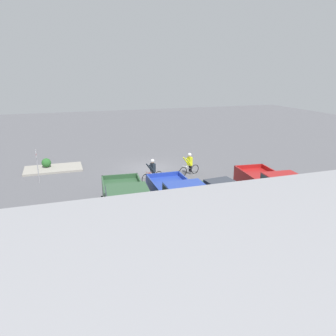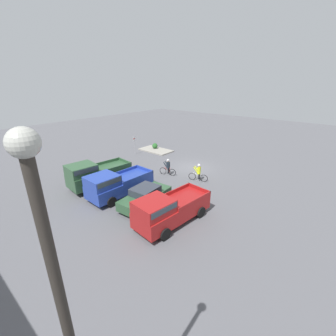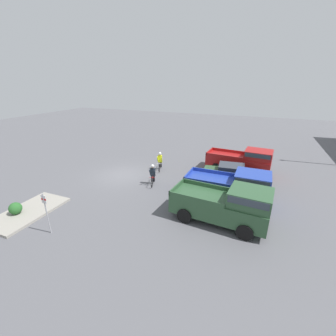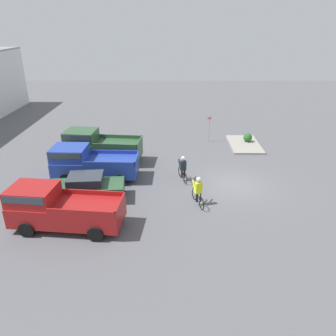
# 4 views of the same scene
# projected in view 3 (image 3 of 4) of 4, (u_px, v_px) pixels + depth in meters

# --- Properties ---
(ground_plane) EXTENTS (80.00, 80.00, 0.00)m
(ground_plane) POSITION_uv_depth(u_px,v_px,m) (123.00, 175.00, 19.35)
(ground_plane) COLOR #56565B
(pickup_truck_0) EXTENTS (2.58, 5.55, 2.14)m
(pickup_truck_0) POSITION_uv_depth(u_px,v_px,m) (243.00, 160.00, 19.65)
(pickup_truck_0) COLOR maroon
(pickup_truck_0) RESTS_ON ground_plane
(sedan_0) EXTENTS (2.22, 4.39, 1.50)m
(sedan_0) POSITION_uv_depth(u_px,v_px,m) (231.00, 174.00, 17.64)
(sedan_0) COLOR #2D5133
(sedan_0) RESTS_ON ground_plane
(pickup_truck_1) EXTENTS (2.39, 5.42, 2.14)m
(pickup_truck_1) POSITION_uv_depth(u_px,v_px,m) (233.00, 185.00, 14.91)
(pickup_truck_1) COLOR #233D9E
(pickup_truck_1) RESTS_ON ground_plane
(pickup_truck_2) EXTENTS (2.65, 5.50, 2.31)m
(pickup_truck_2) POSITION_uv_depth(u_px,v_px,m) (226.00, 204.00, 12.45)
(pickup_truck_2) COLOR #2D5133
(pickup_truck_2) RESTS_ON ground_plane
(cyclist_0) EXTENTS (1.67, 0.61, 1.67)m
(cyclist_0) POSITION_uv_depth(u_px,v_px,m) (153.00, 174.00, 17.34)
(cyclist_0) COLOR black
(cyclist_0) RESTS_ON ground_plane
(cyclist_1) EXTENTS (1.78, 0.63, 1.69)m
(cyclist_1) POSITION_uv_depth(u_px,v_px,m) (160.00, 161.00, 20.24)
(cyclist_1) COLOR black
(cyclist_1) RESTS_ON ground_plane
(fire_lane_sign) EXTENTS (0.06, 0.30, 2.35)m
(fire_lane_sign) POSITION_uv_depth(u_px,v_px,m) (46.00, 210.00, 11.49)
(fire_lane_sign) COLOR #9E9EA3
(fire_lane_sign) RESTS_ON ground_plane
(curb_island) EXTENTS (4.34, 2.43, 0.15)m
(curb_island) POSITION_uv_depth(u_px,v_px,m) (29.00, 212.00, 13.79)
(curb_island) COLOR gray
(curb_island) RESTS_ON ground_plane
(shrub) EXTENTS (0.72, 0.72, 0.72)m
(shrub) POSITION_uv_depth(u_px,v_px,m) (15.00, 208.00, 13.33)
(shrub) COLOR #286028
(shrub) RESTS_ON curb_island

